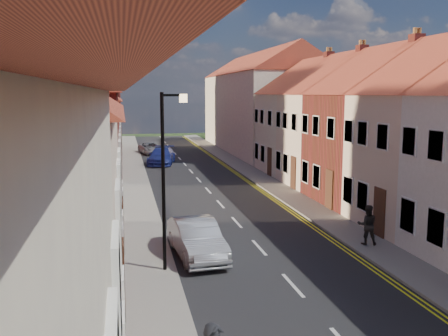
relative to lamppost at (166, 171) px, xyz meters
name	(u,v)px	position (x,y,z in m)	size (l,w,h in m)	color
road	(220,204)	(3.81, 10.00, -3.53)	(7.00, 90.00, 0.02)	black
pavement_left	(140,207)	(-0.59, 10.00, -3.48)	(1.80, 90.00, 0.12)	gray
pavement_right	(296,200)	(8.21, 10.00, -3.48)	(1.80, 90.00, 0.12)	gray
cottage_r_pink	(389,123)	(13.11, 8.90, 0.94)	(8.30, 6.00, 9.00)	maroon
cottage_r_white_far	(346,118)	(13.11, 14.30, 0.94)	(8.30, 5.20, 9.00)	beige
cottage_r_cream_far	(315,115)	(13.11, 19.70, 0.94)	(8.30, 6.00, 9.00)	beige
cottage_l_pink	(13,138)	(-5.49, 3.85, 0.83)	(8.30, 6.30, 8.80)	maroon
block_right_far	(261,101)	(13.11, 35.00, 1.76)	(8.30, 24.20, 10.50)	beige
block_left_far	(74,102)	(-5.49, 30.00, 1.76)	(8.30, 24.20, 10.50)	maroon
lamppost	(166,171)	(0.00, 0.00, 0.00)	(0.88, 0.15, 6.00)	black
car_mid	(196,239)	(1.21, 1.41, -2.83)	(1.50, 4.29, 1.42)	#9D9FA4
car_far	(162,156)	(1.87, 26.45, -2.82)	(2.02, 4.98, 1.45)	navy
car_distant	(151,148)	(1.41, 33.96, -2.95)	(1.95, 4.22, 1.17)	#AEB1B6
pedestrian_right_b	(367,225)	(8.04, 1.27, -2.62)	(0.78, 0.60, 1.60)	#292421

